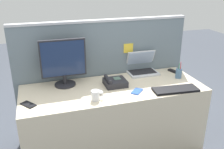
% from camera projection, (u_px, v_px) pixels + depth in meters
% --- Properties ---
extents(ground_plane, '(10.00, 10.00, 0.00)m').
position_uv_depth(ground_plane, '(113.00, 146.00, 2.74)').
color(ground_plane, '#424751').
extents(desk, '(1.80, 0.68, 0.71)m').
position_uv_depth(desk, '(113.00, 118.00, 2.61)').
color(desk, beige).
rests_on(desk, ground_plane).
extents(cubicle_divider, '(1.91, 0.08, 1.31)m').
position_uv_depth(cubicle_divider, '(103.00, 78.00, 2.83)').
color(cubicle_divider, slate).
rests_on(cubicle_divider, ground_plane).
extents(desktop_monitor, '(0.45, 0.21, 0.47)m').
position_uv_depth(desktop_monitor, '(63.00, 61.00, 2.45)').
color(desktop_monitor, '#232328').
rests_on(desktop_monitor, desk).
extents(laptop, '(0.33, 0.26, 0.25)m').
position_uv_depth(laptop, '(141.00, 67.00, 2.84)').
color(laptop, silver).
rests_on(laptop, desk).
extents(desk_phone, '(0.22, 0.20, 0.10)m').
position_uv_depth(desk_phone, '(115.00, 82.00, 2.52)').
color(desk_phone, '#232328').
rests_on(desk_phone, desk).
extents(keyboard_main, '(0.45, 0.20, 0.02)m').
position_uv_depth(keyboard_main, '(176.00, 90.00, 2.41)').
color(keyboard_main, black).
rests_on(keyboard_main, desk).
extents(computer_mouse_right_hand, '(0.07, 0.10, 0.03)m').
position_uv_depth(computer_mouse_right_hand, '(100.00, 92.00, 2.35)').
color(computer_mouse_right_hand, silver).
rests_on(computer_mouse_right_hand, desk).
extents(pen_cup, '(0.06, 0.06, 0.18)m').
position_uv_depth(pen_cup, '(179.00, 73.00, 2.69)').
color(pen_cup, '#4C7093').
rests_on(pen_cup, desk).
extents(cell_phone_black_slab, '(0.14, 0.15, 0.01)m').
position_uv_depth(cell_phone_black_slab, '(28.00, 105.00, 2.15)').
color(cell_phone_black_slab, black).
rests_on(cell_phone_black_slab, desk).
extents(cell_phone_blue_case, '(0.15, 0.15, 0.01)m').
position_uv_depth(cell_phone_blue_case, '(137.00, 91.00, 2.39)').
color(cell_phone_blue_case, blue).
rests_on(cell_phone_blue_case, desk).
extents(tv_remote, '(0.10, 0.18, 0.02)m').
position_uv_depth(tv_remote, '(175.00, 72.00, 2.85)').
color(tv_remote, black).
rests_on(tv_remote, desk).
extents(coffee_mug, '(0.11, 0.08, 0.09)m').
position_uv_depth(coffee_mug, '(96.00, 95.00, 2.22)').
color(coffee_mug, white).
rests_on(coffee_mug, desk).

